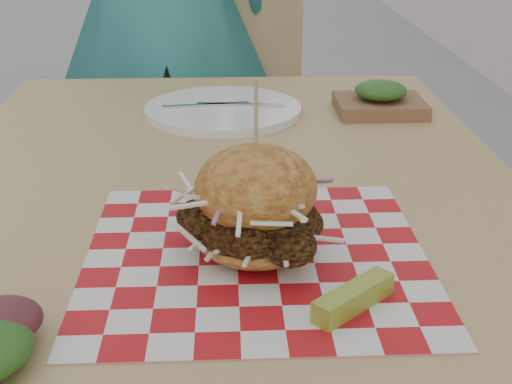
# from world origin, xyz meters

# --- Properties ---
(patio_table) EXTENTS (0.80, 1.20, 0.75)m
(patio_table) POSITION_xyz_m (0.35, -0.20, 0.67)
(patio_table) COLOR tan
(patio_table) RESTS_ON ground
(patio_chair) EXTENTS (0.48, 0.49, 0.95)m
(patio_chair) POSITION_xyz_m (0.33, 0.73, 0.55)
(patio_chair) COLOR tan
(patio_chair) RESTS_ON ground
(paper_liner) EXTENTS (0.36, 0.36, 0.00)m
(paper_liner) POSITION_xyz_m (0.38, -0.37, 0.75)
(paper_liner) COLOR #B71219
(paper_liner) RESTS_ON patio_table
(sandwich) EXTENTS (0.17, 0.17, 0.19)m
(sandwich) POSITION_xyz_m (0.38, -0.37, 0.80)
(sandwich) COLOR #C08736
(sandwich) RESTS_ON paper_liner
(pickle_spear) EXTENTS (0.09, 0.08, 0.02)m
(pickle_spear) POSITION_xyz_m (0.47, -0.48, 0.76)
(pickle_spear) COLOR olive
(pickle_spear) RESTS_ON paper_liner
(place_setting) EXTENTS (0.27, 0.27, 0.02)m
(place_setting) POSITION_xyz_m (0.35, 0.14, 0.76)
(place_setting) COLOR white
(place_setting) RESTS_ON patio_table
(kraft_tray) EXTENTS (0.15, 0.12, 0.06)m
(kraft_tray) POSITION_xyz_m (0.62, 0.14, 0.77)
(kraft_tray) COLOR brown
(kraft_tray) RESTS_ON patio_table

